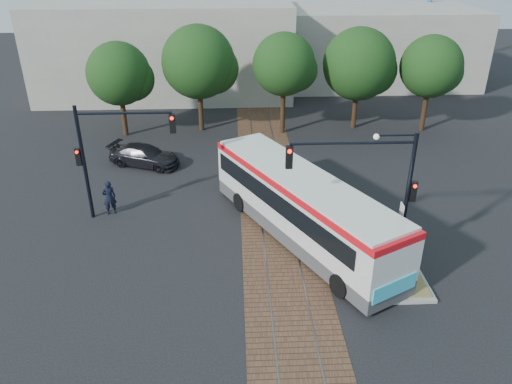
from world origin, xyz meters
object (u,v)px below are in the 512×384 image
traffic_island (392,258)px  signal_pole_left (105,148)px  officer (109,197)px  city_bus (302,204)px  signal_pole_main (380,180)px  parked_car (144,155)px

traffic_island → signal_pole_left: signal_pole_left is taller
traffic_island → signal_pole_left: bearing=159.6°
signal_pole_left → officer: 2.94m
city_bus → signal_pole_main: signal_pole_main is taller
parked_car → traffic_island: bearing=-111.3°
city_bus → traffic_island: size_ratio=2.30×
signal_pole_main → parked_car: bearing=135.8°
officer → signal_pole_main: bearing=135.3°
traffic_island → signal_pole_main: bearing=174.6°
signal_pole_main → officer: 13.87m
traffic_island → signal_pole_main: (-0.96, 0.09, 3.83)m
city_bus → signal_pole_left: bearing=137.1°
parked_car → signal_pole_left: bearing=-164.5°
traffic_island → signal_pole_main: signal_pole_main is taller
traffic_island → signal_pole_left: (-13.19, 4.89, 3.54)m
signal_pole_main → signal_pole_left: bearing=158.6°
signal_pole_main → parked_car: signal_pole_main is taller
city_bus → officer: city_bus is taller
city_bus → parked_car: size_ratio=2.62×
signal_pole_main → parked_car: size_ratio=1.32×
signal_pole_main → officer: size_ratio=3.16×
signal_pole_left → parked_car: size_ratio=1.32×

